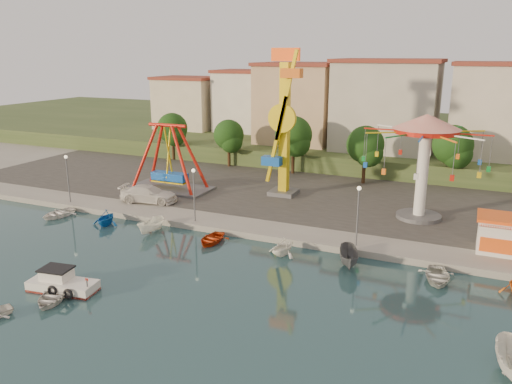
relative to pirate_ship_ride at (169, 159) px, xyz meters
The scene contains 31 objects.
ground 27.92m from the pirate_ship_ride, 52.63° to the right, with size 200.00×200.00×0.00m, color #15313A.
quay_deck 43.64m from the pirate_ship_ride, 67.35° to the left, with size 200.00×100.00×0.60m, color #9E998E.
asphalt_pad 18.97m from the pirate_ship_ride, 25.81° to the left, with size 90.00×28.00×0.01m, color #4C4944.
hill_terrace 48.18m from the pirate_ship_ride, 69.64° to the left, with size 200.00×60.00×3.00m, color #384C26.
pirate_ship_ride is the anchor object (origin of this frame).
kamikaze_tower 14.46m from the pirate_ship_ride, 13.67° to the left, with size 3.79×3.10×16.50m.
wave_swinger 29.04m from the pirate_ship_ride, ahead, with size 11.60×11.60×10.40m.
booth_left 37.15m from the pirate_ship_ride, ahead, with size 5.40×3.78×3.08m.
lamp_post_0 11.57m from the pirate_ship_ride, 129.20° to the right, with size 0.14×0.14×5.00m, color #59595E.
lamp_post_1 12.54m from the pirate_ship_ride, 45.57° to the right, with size 0.14×0.14×5.00m, color #59595E.
lamp_post_2 26.32m from the pirate_ship_ride, 19.81° to the right, with size 0.14×0.14×5.00m, color #59595E.
tree_0 17.72m from the pirate_ship_ride, 121.59° to the left, with size 4.60×4.60×7.19m.
tree_1 14.37m from the pirate_ship_ride, 87.07° to the left, with size 4.35×4.35×6.80m.
tree_2 17.63m from the pirate_ship_ride, 52.32° to the left, with size 5.02×5.02×7.85m.
tree_3 24.21m from the pirate_ship_ride, 30.99° to the left, with size 4.68×4.68×7.32m.
tree_4 34.42m from the pirate_ship_ride, 26.68° to the left, with size 4.86×4.86×7.60m.
building_0 29.68m from the pirate_ship_ride, 124.55° to the left, with size 9.26×9.53×11.87m, color beige.
building_1 29.97m from the pirate_ship_ride, 98.86° to the left, with size 12.33×9.01×8.63m, color silver.
building_2 31.53m from the pirate_ship_ride, 74.12° to the left, with size 11.95×9.28×11.23m, color tan.
building_3 35.11m from the pirate_ship_ride, 50.29° to the left, with size 12.59×10.50×9.20m, color beige.
building_4 47.01m from the pirate_ship_ride, 40.24° to the left, with size 10.75×9.23×9.24m, color beige.
cabin_motorboat 25.90m from the pirate_ship_ride, 74.39° to the right, with size 5.22×2.61×1.76m.
rowboat_a 27.68m from the pirate_ship_ride, 73.90° to the right, with size 2.47×3.45×0.72m, color silver.
van 6.13m from the pirate_ship_ride, 81.94° to the right, with size 2.57×6.33×1.84m, color silver.
moored_boat_0 14.08m from the pirate_ship_ride, 116.21° to the right, with size 2.67×3.73×0.77m, color white.
moored_boat_1 12.64m from the pirate_ship_ride, 88.30° to the right, with size 2.60×3.01×1.59m, color blue.
moored_boat_2 13.93m from the pirate_ship_ride, 64.36° to the right, with size 1.33×3.54×1.37m, color white.
moored_boat_3 17.72m from the pirate_ship_ride, 44.56° to the right, with size 2.53×3.55×0.73m, color red.
moored_boat_4 22.99m from the pirate_ship_ride, 32.24° to the right, with size 2.47×2.86×1.51m, color white.
moored_boat_5 27.94m from the pirate_ship_ride, 25.92° to the right, with size 1.50×3.98×1.54m, color #57585C.
moored_boat_6 34.12m from the pirate_ship_ride, 20.94° to the right, with size 2.69×3.77×0.78m, color silver.
Camera 1 is at (16.35, -27.13, 16.63)m, focal length 35.00 mm.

